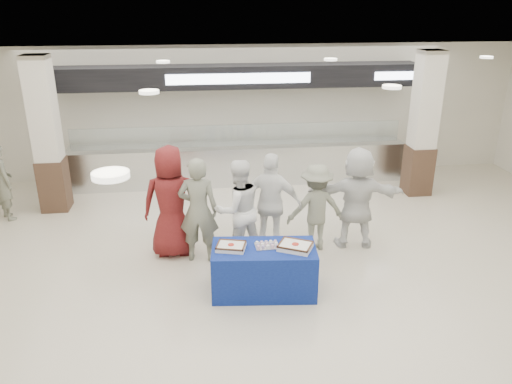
{
  "coord_description": "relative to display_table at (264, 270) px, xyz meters",
  "views": [
    {
      "loc": [
        -0.94,
        -6.06,
        4.22
      ],
      "look_at": [
        -0.03,
        1.6,
        1.2
      ],
      "focal_mm": 35.0,
      "sensor_mm": 36.0,
      "label": 1
    }
  ],
  "objects": [
    {
      "name": "ground",
      "position": [
        0.04,
        -0.47,
        -0.38
      ],
      "size": [
        14.0,
        14.0,
        0.0
      ],
      "primitive_type": "plane",
      "color": "beige",
      "rests_on": "ground"
    },
    {
      "name": "serving_line",
      "position": [
        0.05,
        4.92,
        0.78
      ],
      "size": [
        8.7,
        0.85,
        2.8
      ],
      "color": "silver",
      "rests_on": "ground"
    },
    {
      "name": "column_left",
      "position": [
        -3.96,
        3.73,
        1.15
      ],
      "size": [
        0.55,
        0.55,
        3.2
      ],
      "color": "#3B261A",
      "rests_on": "ground"
    },
    {
      "name": "column_right",
      "position": [
        4.04,
        3.73,
        1.15
      ],
      "size": [
        0.55,
        0.55,
        3.2
      ],
      "color": "#3B261A",
      "rests_on": "ground"
    },
    {
      "name": "display_table",
      "position": [
        0.0,
        0.0,
        0.0
      ],
      "size": [
        1.62,
        0.92,
        0.75
      ],
      "primitive_type": "cube",
      "rotation": [
        0.0,
        0.0,
        -0.09
      ],
      "color": "navy",
      "rests_on": "ground"
    },
    {
      "name": "sheet_cake_left",
      "position": [
        -0.49,
        0.02,
        0.42
      ],
      "size": [
        0.48,
        0.42,
        0.09
      ],
      "color": "white",
      "rests_on": "display_table"
    },
    {
      "name": "sheet_cake_right",
      "position": [
        0.46,
        -0.09,
        0.42
      ],
      "size": [
        0.58,
        0.54,
        0.1
      ],
      "color": "white",
      "rests_on": "display_table"
    },
    {
      "name": "cupcake_tray",
      "position": [
        0.05,
        0.04,
        0.4
      ],
      "size": [
        0.36,
        0.28,
        0.06
      ],
      "color": "#ACACB1",
      "rests_on": "display_table"
    },
    {
      "name": "civilian_maroon",
      "position": [
        -1.41,
        1.4,
        0.61
      ],
      "size": [
        0.96,
        0.63,
        1.96
      ],
      "primitive_type": "imported",
      "rotation": [
        0.0,
        0.0,
        3.14
      ],
      "color": "maroon",
      "rests_on": "ground"
    },
    {
      "name": "soldier_a",
      "position": [
        -0.95,
        1.14,
        0.54
      ],
      "size": [
        0.73,
        0.54,
        1.83
      ],
      "primitive_type": "imported",
      "rotation": [
        0.0,
        0.0,
        2.99
      ],
      "color": "slate",
      "rests_on": "ground"
    },
    {
      "name": "chef_tall",
      "position": [
        -0.28,
        1.19,
        0.5
      ],
      "size": [
        1.02,
        0.9,
        1.75
      ],
      "primitive_type": "imported",
      "rotation": [
        0.0,
        0.0,
        3.47
      ],
      "color": "white",
      "rests_on": "ground"
    },
    {
      "name": "chef_short",
      "position": [
        0.31,
        1.33,
        0.52
      ],
      "size": [
        1.14,
        0.77,
        1.79
      ],
      "primitive_type": "imported",
      "rotation": [
        0.0,
        0.0,
        2.8
      ],
      "color": "white",
      "rests_on": "ground"
    },
    {
      "name": "soldier_b",
      "position": [
        1.09,
        1.31,
        0.41
      ],
      "size": [
        1.06,
        0.66,
        1.58
      ],
      "primitive_type": "imported",
      "rotation": [
        0.0,
        0.0,
        3.22
      ],
      "color": "slate",
      "rests_on": "ground"
    },
    {
      "name": "civilian_white",
      "position": [
        1.83,
        1.35,
        0.55
      ],
      "size": [
        1.77,
        0.78,
        1.85
      ],
      "primitive_type": "imported",
      "rotation": [
        0.0,
        0.0,
        3.0
      ],
      "color": "white",
      "rests_on": "ground"
    },
    {
      "name": "soldier_bg",
      "position": [
        -4.82,
        3.33,
        0.41
      ],
      "size": [
        0.65,
        0.69,
        1.58
      ],
      "primitive_type": "imported",
      "rotation": [
        0.0,
        0.0,
        2.23
      ],
      "color": "slate",
      "rests_on": "ground"
    }
  ]
}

